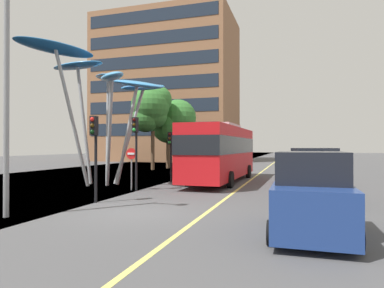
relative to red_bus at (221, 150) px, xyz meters
The scene contains 14 objects.
ground 11.39m from the red_bus, 97.51° to the right, with size 120.00×240.00×0.10m.
red_bus is the anchor object (origin of this frame).
leaf_sculpture 8.59m from the red_bus, 152.43° to the right, with size 7.57×9.54×8.38m.
traffic_light_kerb_near 10.35m from the red_bus, 108.46° to the right, with size 0.28×0.42×3.62m.
traffic_light_kerb_far 6.79m from the red_bus, 119.94° to the right, with size 0.28×0.42×3.89m.
traffic_light_island_mid 3.39m from the red_bus, 154.85° to the right, with size 0.28×0.42×3.28m.
car_parked_near 13.60m from the red_bus, 67.74° to the right, with size 2.09×4.06×2.22m.
car_parked_mid 8.72m from the red_bus, 49.67° to the right, with size 1.92×4.19×2.29m.
car_parked_far 5.42m from the red_bus, ahead, with size 2.04×4.05×2.25m.
street_lamp 14.07m from the red_bus, 107.60° to the right, with size 1.57×0.44×7.93m.
tree_pavement_near 13.09m from the red_bus, 135.61° to the left, with size 3.95×3.81×8.37m.
tree_pavement_far 14.62m from the red_bus, 123.56° to the left, with size 5.00×4.12×7.36m.
no_entry_sign 6.75m from the red_bus, 123.79° to the right, with size 0.60×0.12×2.26m.
backdrop_building 36.20m from the red_bus, 116.89° to the left, with size 21.80×14.36×23.55m.
Camera 1 is at (5.57, -11.03, 2.37)m, focal length 31.77 mm.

